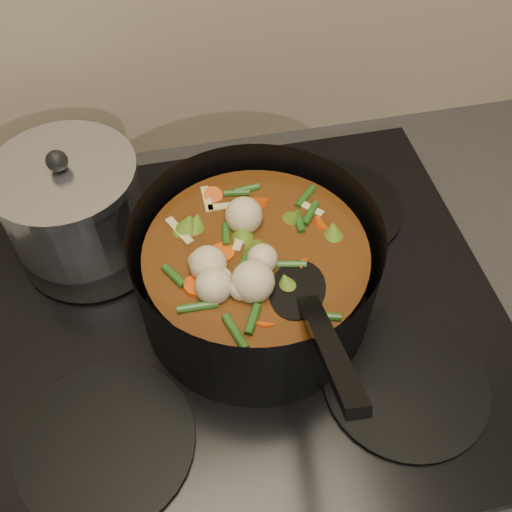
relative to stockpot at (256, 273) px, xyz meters
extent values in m
cube|color=brown|center=(-0.02, 0.00, -0.56)|extent=(2.60, 0.60, 0.86)
cube|color=black|center=(-0.02, 0.00, -0.11)|extent=(2.64, 0.64, 0.05)
cube|color=black|center=(-0.02, 0.00, -0.07)|extent=(0.62, 0.54, 0.02)
cylinder|color=black|center=(-0.18, -0.13, -0.06)|extent=(0.18, 0.18, 0.01)
cylinder|color=black|center=(0.14, -0.13, -0.06)|extent=(0.18, 0.18, 0.01)
cylinder|color=black|center=(-0.18, 0.13, -0.06)|extent=(0.18, 0.18, 0.01)
cylinder|color=black|center=(0.14, 0.13, -0.06)|extent=(0.18, 0.18, 0.01)
cylinder|color=black|center=(0.00, 0.00, 0.00)|extent=(0.32, 0.32, 0.13)
cylinder|color=black|center=(0.00, 0.00, -0.06)|extent=(0.26, 0.26, 0.01)
cylinder|color=#4C240D|center=(0.00, 0.00, -0.01)|extent=(0.24, 0.24, 0.09)
cylinder|color=#D14509|center=(0.04, 0.00, 0.04)|extent=(0.02, 0.03, 0.02)
cylinder|color=#D14509|center=(0.04, 0.05, 0.04)|extent=(0.04, 0.03, 0.02)
cylinder|color=#D14509|center=(-0.03, 0.09, 0.04)|extent=(0.04, 0.04, 0.02)
cylinder|color=#D14509|center=(-0.05, 0.02, 0.04)|extent=(0.03, 0.03, 0.02)
cylinder|color=#D14509|center=(-0.06, -0.04, 0.04)|extent=(0.03, 0.03, 0.02)
cylinder|color=#D14509|center=(0.00, -0.03, 0.04)|extent=(0.04, 0.04, 0.02)
cylinder|color=#D14509|center=(0.05, -0.04, 0.04)|extent=(0.03, 0.03, 0.02)
cylinder|color=#D14509|center=(0.09, 0.03, 0.04)|extent=(0.03, 0.03, 0.02)
cylinder|color=#D14509|center=(0.02, 0.05, 0.04)|extent=(0.04, 0.04, 0.02)
cylinder|color=#D14509|center=(-0.04, 0.06, 0.04)|extent=(0.03, 0.04, 0.02)
cylinder|color=#D14509|center=(-0.04, 0.00, 0.04)|extent=(0.03, 0.02, 0.02)
sphere|color=#CAB48E|center=(0.06, 0.00, 0.05)|extent=(0.04, 0.04, 0.04)
sphere|color=#CAB48E|center=(0.00, 0.06, 0.05)|extent=(0.04, 0.04, 0.04)
sphere|color=#CAB48E|center=(-0.06, -0.01, 0.05)|extent=(0.04, 0.04, 0.04)
sphere|color=#CAB48E|center=(0.01, -0.05, 0.05)|extent=(0.04, 0.04, 0.04)
sphere|color=#CAB48E|center=(0.05, 0.01, 0.05)|extent=(0.04, 0.04, 0.04)
cone|color=#5A8220|center=(-0.06, -0.05, 0.04)|extent=(0.04, 0.04, 0.03)
cone|color=#5A8220|center=(0.03, -0.07, 0.04)|extent=(0.04, 0.04, 0.03)
cone|color=#5A8220|center=(0.08, 0.00, 0.04)|extent=(0.04, 0.04, 0.03)
cone|color=#5A8220|center=(0.02, 0.07, 0.04)|extent=(0.04, 0.04, 0.03)
cone|color=#5A8220|center=(-0.07, 0.04, 0.04)|extent=(0.04, 0.04, 0.03)
cone|color=#5A8220|center=(-0.06, -0.05, 0.04)|extent=(0.04, 0.04, 0.03)
cone|color=#5A8220|center=(0.03, -0.07, 0.04)|extent=(0.04, 0.04, 0.03)
cylinder|color=#214F17|center=(0.03, 0.03, 0.04)|extent=(0.01, 0.04, 0.01)
cylinder|color=#214F17|center=(0.00, 0.09, 0.04)|extent=(0.03, 0.03, 0.01)
cylinder|color=#214F17|center=(-0.05, 0.06, 0.04)|extent=(0.04, 0.02, 0.01)
cylinder|color=#214F17|center=(-0.06, 0.01, 0.04)|extent=(0.02, 0.04, 0.01)
cylinder|color=#214F17|center=(-0.03, -0.02, 0.04)|extent=(0.02, 0.04, 0.01)
cylinder|color=#214F17|center=(-0.01, -0.09, 0.04)|extent=(0.04, 0.02, 0.01)
cylinder|color=#214F17|center=(0.04, -0.06, 0.04)|extent=(0.03, 0.03, 0.01)
cylinder|color=#214F17|center=(0.06, -0.01, 0.04)|extent=(0.01, 0.04, 0.01)
cylinder|color=#214F17|center=(0.03, 0.02, 0.04)|extent=(0.03, 0.03, 0.01)
cylinder|color=#214F17|center=(0.02, 0.09, 0.04)|extent=(0.04, 0.02, 0.01)
cylinder|color=#214F17|center=(-0.04, 0.06, 0.04)|extent=(0.02, 0.04, 0.01)
cylinder|color=#214F17|center=(-0.06, 0.02, 0.04)|extent=(0.02, 0.04, 0.01)
cylinder|color=#214F17|center=(-0.04, -0.02, 0.04)|extent=(0.04, 0.02, 0.01)
cylinder|color=#214F17|center=(-0.03, -0.09, 0.04)|extent=(0.03, 0.03, 0.01)
cylinder|color=#214F17|center=(0.03, -0.07, 0.04)|extent=(0.01, 0.04, 0.01)
cylinder|color=#214F17|center=(0.05, -0.02, 0.04)|extent=(0.03, 0.03, 0.01)
cube|color=tan|center=(-0.07, -0.01, 0.04)|extent=(0.04, 0.01, 0.00)
cube|color=tan|center=(0.01, -0.06, 0.04)|extent=(0.02, 0.04, 0.00)
cube|color=tan|center=(0.06, 0.02, 0.04)|extent=(0.04, 0.03, 0.00)
cube|color=tan|center=(-0.02, 0.06, 0.04)|extent=(0.03, 0.03, 0.00)
cube|color=tan|center=(-0.06, -0.02, 0.04)|extent=(0.03, 0.04, 0.00)
ellipsoid|color=black|center=(0.03, -0.06, 0.04)|extent=(0.08, 0.09, 0.01)
cube|color=black|center=(0.03, -0.15, 0.09)|extent=(0.03, 0.16, 0.10)
cylinder|color=silver|center=(-0.20, 0.15, -0.01)|extent=(0.17, 0.17, 0.10)
cylinder|color=silver|center=(-0.20, 0.15, 0.05)|extent=(0.17, 0.17, 0.01)
sphere|color=black|center=(-0.20, 0.15, 0.07)|extent=(0.03, 0.03, 0.03)
camera|label=1|loc=(-0.08, -0.36, 0.51)|focal=40.00mm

